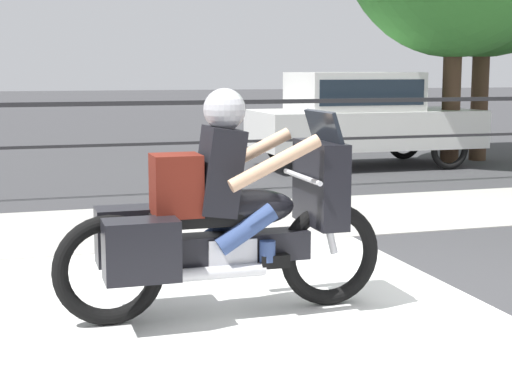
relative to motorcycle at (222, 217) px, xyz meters
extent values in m
plane|color=#38383A|center=(1.55, -0.11, -0.70)|extent=(120.00, 120.00, 0.00)
cube|color=#A8A59E|center=(1.55, 3.29, -0.69)|extent=(44.00, 2.40, 0.01)
cube|color=silver|center=(0.04, -0.31, -0.69)|extent=(3.75, 6.00, 0.01)
cube|color=#232326|center=(1.55, 5.34, 0.56)|extent=(36.00, 0.04, 0.06)
cube|color=#232326|center=(1.55, 5.34, 0.01)|extent=(36.00, 0.03, 0.04)
cylinder|color=#232326|center=(1.55, 5.34, -0.05)|extent=(0.05, 0.05, 1.29)
torus|color=black|center=(0.81, 0.00, -0.32)|extent=(0.75, 0.11, 0.75)
torus|color=black|center=(-0.78, 0.00, -0.32)|extent=(0.75, 0.11, 0.75)
cube|color=black|center=(0.01, 0.00, -0.22)|extent=(1.20, 0.22, 0.20)
cube|color=silver|center=(0.05, 0.00, -0.27)|extent=(0.34, 0.26, 0.26)
ellipsoid|color=black|center=(0.20, 0.00, 0.06)|extent=(0.63, 0.30, 0.26)
cube|color=black|center=(-0.14, 0.00, 0.00)|extent=(0.70, 0.28, 0.08)
cube|color=black|center=(0.73, 0.00, 0.21)|extent=(0.20, 0.63, 0.60)
cube|color=#1E232B|center=(0.75, 0.00, 0.61)|extent=(0.10, 0.54, 0.24)
cylinder|color=silver|center=(0.59, 0.00, 0.26)|extent=(0.04, 0.70, 0.04)
cylinder|color=silver|center=(-0.18, -0.16, -0.35)|extent=(0.87, 0.09, 0.09)
cube|color=black|center=(-0.60, -0.24, -0.14)|extent=(0.48, 0.28, 0.40)
cube|color=black|center=(-0.60, 0.24, -0.14)|extent=(0.48, 0.28, 0.40)
cylinder|color=silver|center=(0.78, 0.00, -0.06)|extent=(0.18, 0.06, 0.52)
cube|color=black|center=(-0.02, 0.00, 0.32)|extent=(0.32, 0.36, 0.62)
sphere|color=tan|center=(0.02, 0.00, 0.72)|extent=(0.23, 0.23, 0.23)
sphere|color=#B7B7BC|center=(0.02, 0.00, 0.74)|extent=(0.29, 0.29, 0.29)
cylinder|color=#33477A|center=(0.13, -0.15, -0.06)|extent=(0.44, 0.13, 0.34)
cylinder|color=#33477A|center=(0.28, -0.15, -0.23)|extent=(0.11, 0.11, 0.14)
cube|color=black|center=(0.33, -0.15, -0.30)|extent=(0.20, 0.10, 0.09)
cylinder|color=#33477A|center=(0.13, 0.15, -0.06)|extent=(0.44, 0.13, 0.34)
cylinder|color=#33477A|center=(0.28, 0.15, -0.23)|extent=(0.11, 0.11, 0.14)
cube|color=black|center=(0.33, 0.15, -0.30)|extent=(0.20, 0.10, 0.09)
cylinder|color=tan|center=(0.28, -0.30, 0.40)|extent=(0.64, 0.09, 0.37)
cylinder|color=tan|center=(0.28, 0.30, 0.40)|extent=(0.64, 0.09, 0.37)
cube|color=maroon|center=(-0.32, 0.00, 0.24)|extent=(0.32, 0.30, 0.42)
cube|color=silver|center=(4.52, 7.48, -0.02)|extent=(3.92, 1.80, 0.65)
cube|color=silver|center=(4.29, 7.48, 0.63)|extent=(2.04, 1.58, 0.66)
cube|color=#19232D|center=(5.29, 7.48, 0.63)|extent=(0.04, 1.40, 0.52)
cube|color=#19232D|center=(4.29, 7.48, 0.63)|extent=(1.87, 1.62, 0.43)
torus|color=black|center=(5.74, 6.65, -0.34)|extent=(0.71, 0.11, 0.71)
torus|color=black|center=(5.74, 8.30, -0.34)|extent=(0.71, 0.11, 0.71)
torus|color=black|center=(3.31, 6.65, -0.34)|extent=(0.71, 0.11, 0.71)
torus|color=black|center=(3.31, 8.30, -0.34)|extent=(0.71, 0.11, 0.71)
cylinder|color=#473323|center=(6.00, 7.09, 0.54)|extent=(0.32, 0.32, 2.46)
cylinder|color=#473323|center=(7.01, 7.78, 0.58)|extent=(0.32, 0.32, 2.55)
camera|label=1|loc=(-1.32, -5.15, 1.01)|focal=55.00mm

